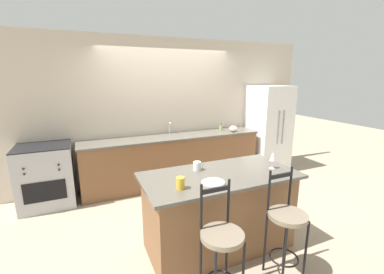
% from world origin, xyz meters
% --- Properties ---
extents(ground_plane, '(18.00, 18.00, 0.00)m').
position_xyz_m(ground_plane, '(0.00, 0.00, 0.00)').
color(ground_plane, tan).
extents(wall_back, '(6.00, 0.07, 2.70)m').
position_xyz_m(wall_back, '(0.00, 0.68, 1.35)').
color(wall_back, beige).
rests_on(wall_back, ground_plane).
extents(back_counter, '(3.36, 0.66, 0.93)m').
position_xyz_m(back_counter, '(0.00, 0.37, 0.46)').
color(back_counter, brown).
rests_on(back_counter, ground_plane).
extents(sink_faucet, '(0.02, 0.13, 0.22)m').
position_xyz_m(sink_faucet, '(0.00, 0.56, 1.06)').
color(sink_faucet, '#ADAFB5').
rests_on(sink_faucet, back_counter).
extents(kitchen_island, '(1.77, 0.87, 0.93)m').
position_xyz_m(kitchen_island, '(-0.16, -1.66, 0.47)').
color(kitchen_island, brown).
rests_on(kitchen_island, ground_plane).
extents(refrigerator, '(0.74, 0.78, 1.81)m').
position_xyz_m(refrigerator, '(2.13, 0.28, 0.91)').
color(refrigerator, white).
rests_on(refrigerator, ground_plane).
extents(oven_range, '(0.78, 0.68, 0.98)m').
position_xyz_m(oven_range, '(-2.13, 0.33, 0.49)').
color(oven_range, '#ADAFB5').
rests_on(oven_range, ground_plane).
extents(bar_stool_near, '(0.38, 0.38, 1.12)m').
position_xyz_m(bar_stool_near, '(-0.54, -2.36, 0.58)').
color(bar_stool_near, black).
rests_on(bar_stool_near, ground_plane).
extents(bar_stool_far, '(0.38, 0.38, 1.12)m').
position_xyz_m(bar_stool_far, '(0.21, -2.34, 0.58)').
color(bar_stool_far, black).
rests_on(bar_stool_far, ground_plane).
extents(dinner_plate, '(0.25, 0.25, 0.02)m').
position_xyz_m(dinner_plate, '(-0.35, -1.85, 0.94)').
color(dinner_plate, beige).
rests_on(dinner_plate, kitchen_island).
extents(wine_glass, '(0.07, 0.07, 0.21)m').
position_xyz_m(wine_glass, '(0.50, -1.76, 1.07)').
color(wine_glass, white).
rests_on(wine_glass, kitchen_island).
extents(coffee_mug, '(0.13, 0.09, 0.10)m').
position_xyz_m(coffee_mug, '(-0.35, -1.45, 0.98)').
color(coffee_mug, white).
rests_on(coffee_mug, kitchen_island).
extents(tumbler_cup, '(0.08, 0.08, 0.12)m').
position_xyz_m(tumbler_cup, '(-0.72, -1.85, 0.99)').
color(tumbler_cup, gold).
rests_on(tumbler_cup, kitchen_island).
extents(pumpkin_decoration, '(0.16, 0.16, 0.15)m').
position_xyz_m(pumpkin_decoration, '(1.21, 0.21, 0.99)').
color(pumpkin_decoration, beige).
rests_on(pumpkin_decoration, back_counter).
extents(soap_bottle, '(0.06, 0.06, 0.13)m').
position_xyz_m(soap_bottle, '(1.06, 0.45, 0.98)').
color(soap_bottle, '#89B260').
rests_on(soap_bottle, back_counter).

